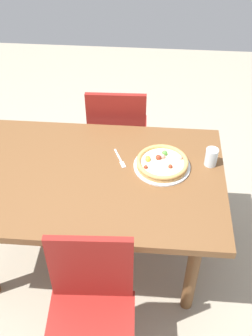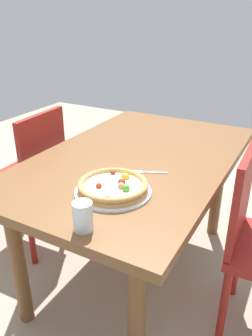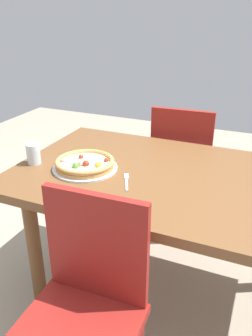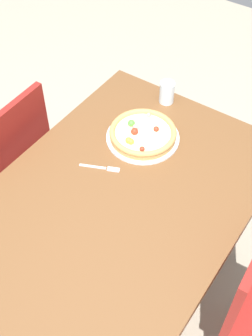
# 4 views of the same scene
# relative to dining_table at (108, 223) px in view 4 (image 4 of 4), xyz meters

# --- Properties ---
(ground_plane) EXTENTS (6.00, 6.00, 0.00)m
(ground_plane) POSITION_rel_dining_table_xyz_m (0.00, 0.00, -0.64)
(ground_plane) COLOR #9E937F
(dining_table) EXTENTS (1.46, 0.91, 0.73)m
(dining_table) POSITION_rel_dining_table_xyz_m (0.00, 0.00, 0.00)
(dining_table) COLOR brown
(dining_table) RESTS_ON ground
(chair_near) EXTENTS (0.41, 0.41, 0.89)m
(chair_near) POSITION_rel_dining_table_xyz_m (-0.09, -0.67, -0.14)
(chair_near) COLOR maroon
(chair_near) RESTS_ON ground
(plate) EXTENTS (0.31, 0.31, 0.01)m
(plate) POSITION_rel_dining_table_xyz_m (-0.39, -0.09, 0.10)
(plate) COLOR silver
(plate) RESTS_ON dining_table
(pizza) EXTENTS (0.29, 0.29, 0.05)m
(pizza) POSITION_rel_dining_table_xyz_m (-0.39, -0.09, 0.12)
(pizza) COLOR tan
(pizza) RESTS_ON plate
(fork) EXTENTS (0.08, 0.16, 0.00)m
(fork) POSITION_rel_dining_table_xyz_m (-0.16, -0.13, 0.09)
(fork) COLOR silver
(fork) RESTS_ON dining_table
(drinking_glass) EXTENTS (0.07, 0.07, 0.10)m
(drinking_glass) POSITION_rel_dining_table_xyz_m (-0.65, -0.14, 0.14)
(drinking_glass) COLOR silver
(drinking_glass) RESTS_ON dining_table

